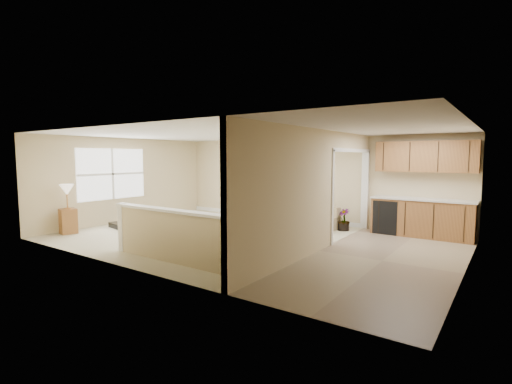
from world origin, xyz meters
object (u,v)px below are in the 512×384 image
Objects in this scene: piano_bench at (185,227)px; accent_table at (270,206)px; loveseat at (312,217)px; small_plant at (344,221)px; palm_plant at (250,200)px; piano at (141,208)px; lamp_stand at (68,213)px.

piano_bench is 1.11× the size of accent_table.
loveseat is 2.73× the size of small_plant.
loveseat is 0.88m from small_plant.
piano_bench is 3.26m from accent_table.
small_plant is (2.49, -0.30, -0.18)m from accent_table.
palm_plant is at bearing 95.74° from piano_bench.
piano is 3.03× the size of small_plant.
piano is 3.82m from accent_table.
loveseat is 1.68m from accent_table.
piano_bench is 3.18m from palm_plant.
accent_table reaches higher than piano_bench.
piano is 1.95m from piano_bench.
lamp_stand reaches higher than palm_plant.
small_plant is at bearing 40.88° from piano.
lamp_stand is (-2.39, -4.60, -0.05)m from palm_plant.
piano_bench is 3.47m from loveseat.
piano is at bearing -132.04° from loveseat.
small_plant is (2.90, 2.93, 0.00)m from piano_bench.
palm_plant reaches higher than piano_bench.
piano reaches higher than accent_table.
lamp_stand is at bearing -151.81° from piano_bench.
lamp_stand reaches higher than piano_bench.
loveseat is 6.37m from lamp_stand.
piano is 1.43× the size of palm_plant.
small_plant is (0.87, 0.12, -0.06)m from loveseat.
piano is at bearing -118.49° from palm_plant.
loveseat is 2.39m from palm_plant.
lamp_stand is (-3.11, -4.68, 0.11)m from accent_table.
piano_bench is (1.92, -0.19, -0.28)m from piano.
accent_table is at bearing 63.80° from piano.
piano_bench is at bearing 5.58° from piano.
lamp_stand is (-4.73, -4.26, 0.23)m from loveseat.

